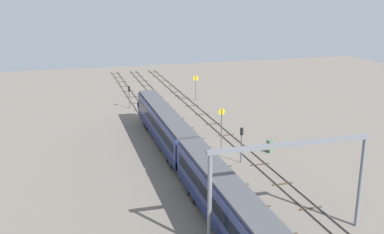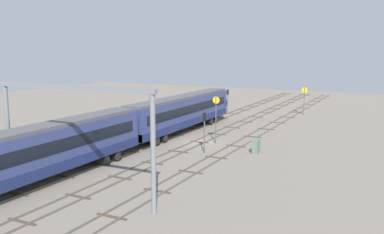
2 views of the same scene
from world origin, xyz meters
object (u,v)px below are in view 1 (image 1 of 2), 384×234
object	(u,v)px
speed_sign_mid_trackside	(222,124)
signal_light_trackside_approach	(129,94)
train	(227,206)
signal_light_trackside_departure	(241,140)
speed_sign_near_foreground	(196,84)
relay_cabinet	(270,146)
overhead_gantry	(290,170)

from	to	relation	value
speed_sign_mid_trackside	signal_light_trackside_approach	size ratio (longest dim) A/B	1.41
train	signal_light_trackside_departure	bearing A→B (deg)	-26.30
speed_sign_mid_trackside	signal_light_trackside_departure	xyz separation A→B (m)	(-4.89, -0.79, -0.64)
signal_light_trackside_approach	train	bearing A→B (deg)	-177.87
speed_sign_mid_trackside	signal_light_trackside_approach	world-z (taller)	speed_sign_mid_trackside
train	signal_light_trackside_departure	world-z (taller)	train
train	speed_sign_mid_trackside	xyz separation A→B (m)	(20.02, -6.69, 0.88)
train	speed_sign_near_foreground	bearing A→B (deg)	-13.48
signal_light_trackside_approach	speed_sign_mid_trackside	bearing A→B (deg)	-161.16
train	speed_sign_near_foreground	world-z (taller)	train
train	relay_cabinet	world-z (taller)	train
overhead_gantry	relay_cabinet	size ratio (longest dim) A/B	9.36
speed_sign_mid_trackside	signal_light_trackside_approach	xyz separation A→B (m)	(24.44, 8.34, -0.91)
overhead_gantry	signal_light_trackside_departure	size ratio (longest dim) A/B	3.27
speed_sign_mid_trackside	signal_light_trackside_departure	size ratio (longest dim) A/B	1.27
signal_light_trackside_departure	relay_cabinet	world-z (taller)	signal_light_trackside_departure
overhead_gantry	signal_light_trackside_departure	world-z (taller)	overhead_gantry
overhead_gantry	speed_sign_near_foreground	distance (m)	49.44
speed_sign_mid_trackside	speed_sign_near_foreground	bearing A→B (deg)	-9.63
overhead_gantry	speed_sign_mid_trackside	xyz separation A→B (m)	(21.95, -1.98, -2.67)
speed_sign_near_foreground	relay_cabinet	bearing A→B (deg)	-177.58
overhead_gantry	signal_light_trackside_approach	distance (m)	46.96
relay_cabinet	signal_light_trackside_departure	bearing A→B (deg)	115.16
train	relay_cabinet	bearing A→B (deg)	-35.56
train	relay_cabinet	size ratio (longest dim) A/B	48.76
train	speed_sign_near_foreground	xyz separation A→B (m)	(46.98, -11.26, 0.44)
speed_sign_near_foreground	relay_cabinet	world-z (taller)	speed_sign_near_foreground
relay_cabinet	speed_sign_near_foreground	bearing A→B (deg)	2.42
overhead_gantry	signal_light_trackside_departure	xyz separation A→B (m)	(17.06, -2.77, -3.30)
speed_sign_mid_trackside	signal_light_trackside_approach	distance (m)	25.84
train	overhead_gantry	bearing A→B (deg)	-112.22
speed_sign_mid_trackside	signal_light_trackside_departure	bearing A→B (deg)	-170.82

